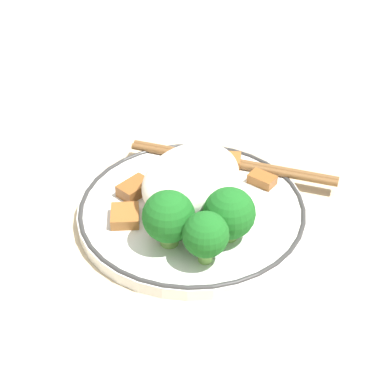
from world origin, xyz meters
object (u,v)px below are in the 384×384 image
plate (192,211)px  broccoli_back_center (206,235)px  broccoli_back_left (169,217)px  broccoli_back_right (229,214)px  chopsticks (232,162)px

plate → broccoli_back_center: 0.09m
broccoli_back_left → broccoli_back_right: (0.04, -0.04, -0.00)m
plate → broccoli_back_right: size_ratio=4.25×
broccoli_back_left → chopsticks: (0.15, 0.02, -0.03)m
plate → broccoli_back_center: broccoli_back_center is taller
broccoli_back_right → broccoli_back_center: bearing=-179.7°
broccoli_back_right → plate: bearing=73.1°
broccoli_back_left → broccoli_back_right: broccoli_back_left is taller
chopsticks → plate: bearing=-175.1°
broccoli_back_right → chopsticks: broccoli_back_right is taller
chopsticks → broccoli_back_left: bearing=-171.5°
broccoli_back_left → chopsticks: broccoli_back_left is taller
plate → broccoli_back_center: size_ratio=4.40×
broccoli_back_center → chopsticks: (0.14, 0.06, -0.03)m
broccoli_back_right → chopsticks: (0.10, 0.06, -0.03)m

